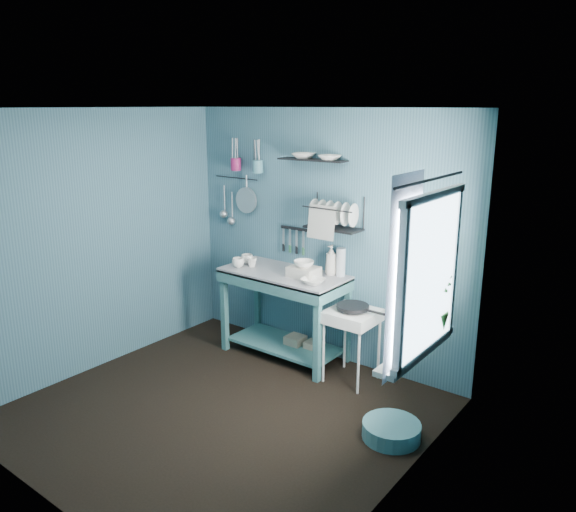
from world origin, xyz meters
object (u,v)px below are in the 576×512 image
Objects in this scene: wash_tub at (304,272)px; mug_right at (247,259)px; potted_plant at (430,304)px; storage_tin_small at (313,351)px; soap_bottle at (331,260)px; water_bottle at (341,262)px; frying_pan at (353,307)px; mug_mid at (252,262)px; utensil_cup_teal at (258,166)px; work_counter at (285,314)px; dish_rack at (334,213)px; utensil_cup_magenta at (236,164)px; mug_left at (238,263)px; hotplate_stand at (351,346)px; colander at (246,200)px; storage_tin_large at (295,346)px; floor_basin at (391,431)px.

mug_right is at bearing 178.47° from wash_tub.
potted_plant reaches higher than storage_tin_small.
soap_bottle is (0.92, 0.20, 0.10)m from mug_right.
water_bottle reaches higher than wash_tub.
water_bottle reaches higher than mug_right.
storage_tin_small is at bearing 159.33° from potted_plant.
mug_mid is at bearing -179.59° from frying_pan.
mug_right is 0.97m from utensil_cup_teal.
work_counter is 0.56m from wash_tub.
water_bottle is (0.90, 0.28, 0.09)m from mug_mid.
soap_bottle is 0.59× the size of potted_plant.
dish_rack is 4.23× the size of utensil_cup_teal.
frying_pan is 1.50× the size of storage_tin_small.
utensil_cup_magenta is at bearing 173.48° from storage_tin_small.
work_counter is at bearing -154.54° from soap_bottle.
storage_tin_small is (-0.53, 0.13, -0.64)m from frying_pan.
water_bottle is at bearing 11.31° from soap_bottle.
hotplate_stand is (1.31, 0.11, -0.61)m from mug_left.
hotplate_stand is at bearing -28.32° from dish_rack.
hotplate_stand is (1.33, -0.05, -0.61)m from mug_right.
wash_tub reaches higher than hotplate_stand.
wash_tub is at bearing -138.37° from water_bottle.
wash_tub is at bearing -116.57° from storage_tin_small.
dish_rack is at bearing -132.03° from water_bottle.
hotplate_stand is at bearing -10.66° from colander.
wash_tub is at bearing -12.03° from utensil_cup_magenta.
work_counter is 0.82m from water_bottle.
potted_plant is 2.32× the size of storage_tin_large.
utensil_cup_magenta is 0.65× the size of storage_tin_small.
work_counter is 6.40× the size of storage_tin_small.
water_bottle is at bearing 17.28° from mug_mid.
potted_plant is (2.25, -0.67, -0.82)m from utensil_cup_teal.
frying_pan is 1.20m from floor_basin.
soap_bottle is at bearing -0.37° from utensil_cup_magenta.
potted_plant is 1.97m from storage_tin_large.
soap_bottle reaches higher than water_bottle.
hotplate_stand is at bearing -3.29° from work_counter.
water_bottle is (1.02, 0.22, 0.09)m from mug_right.
mug_mid is at bearing 169.23° from potted_plant.
mug_mid is 2.25m from floor_basin.
potted_plant is at bearing 55.96° from floor_basin.
utensil_cup_magenta reaches higher than dish_rack.
hotplate_stand is at bearing 155.67° from potted_plant.
wash_tub is 1.14m from colander.
dish_rack is 1.48m from storage_tin_large.
storage_tin_small is at bearing -8.91° from colander.
floor_basin is (0.76, -0.64, -0.67)m from frying_pan.
utensil_cup_magenta is 3.16m from floor_basin.
mug_left is 1.07m from water_bottle.
soap_bottle reaches higher than work_counter.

